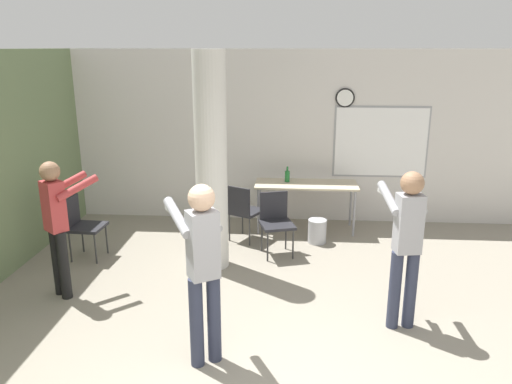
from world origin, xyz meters
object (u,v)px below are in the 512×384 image
folding_table (306,187)px  chair_by_left_wall (82,223)px  chair_table_front (276,219)px  person_playing_side (406,238)px  bottle_on_table (287,176)px  chair_table_left (243,209)px  person_watching_back (58,219)px  person_playing_front (202,261)px

folding_table → chair_by_left_wall: chair_by_left_wall is taller
chair_table_front → person_playing_side: size_ratio=0.52×
bottle_on_table → chair_table_left: (-0.64, -0.64, -0.35)m
chair_table_front → chair_table_left: bearing=139.2°
folding_table → chair_table_front: 1.10m
person_watching_back → chair_table_front: bearing=30.3°
person_playing_side → person_watching_back: 3.82m
chair_table_left → person_watching_back: person_watching_back is taller
person_playing_side → bottle_on_table: bearing=112.9°
person_playing_side → person_watching_back: person_playing_side is taller
chair_table_left → person_playing_front: bearing=-91.2°
bottle_on_table → chair_table_front: 1.14m
bottle_on_table → chair_by_left_wall: 3.15m
folding_table → chair_table_left: (-0.94, -0.56, -0.20)m
chair_by_left_wall → person_playing_front: person_playing_front is taller
folding_table → person_playing_side: bearing=-71.8°
bottle_on_table → person_playing_front: 3.73m
bottle_on_table → person_playing_side: (1.22, -2.89, 0.13)m
chair_table_front → bottle_on_table: bearing=82.6°
bottle_on_table → chair_table_left: bottle_on_table is taller
person_playing_side → person_watching_back: size_ratio=1.03×
person_playing_side → chair_table_left: bearing=129.6°
chair_table_front → person_playing_front: bearing=-102.4°
chair_table_left → chair_by_left_wall: size_ratio=1.00×
person_playing_front → chair_table_left: bearing=88.8°
chair_table_left → person_playing_front: 3.06m
folding_table → bottle_on_table: size_ratio=6.52×
folding_table → person_playing_side: (0.92, -2.81, 0.28)m
chair_by_left_wall → bottle_on_table: bearing=27.0°
bottle_on_table → person_playing_side: 3.15m
bottle_on_table → person_watching_back: bearing=-135.9°
folding_table → person_playing_side: person_playing_side is taller
chair_table_front → folding_table: bearing=66.1°
person_watching_back → bottle_on_table: bearing=44.1°
bottle_on_table → folding_table: bearing=-15.9°
bottle_on_table → chair_by_left_wall: bottle_on_table is taller
bottle_on_table → chair_table_left: 0.97m
bottle_on_table → chair_by_left_wall: (-2.79, -1.42, -0.35)m
chair_table_front → chair_by_left_wall: (-2.65, -0.34, 0.00)m
chair_table_left → person_playing_side: (1.87, -2.25, 0.48)m
folding_table → bottle_on_table: bearing=164.1°
chair_table_left → chair_by_left_wall: 2.28m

